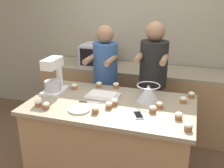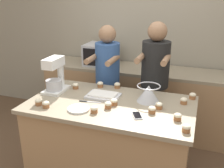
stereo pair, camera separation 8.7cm
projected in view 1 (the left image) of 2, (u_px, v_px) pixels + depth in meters
The scene contains 26 objects.
back_wall at pixel (144, 35), 3.86m from camera, with size 10.00×0.06×2.70m.
island_counter at pixel (111, 144), 2.72m from camera, with size 1.62×0.92×0.94m.
back_counter at pixel (137, 99), 3.85m from camera, with size 2.80×0.60×0.94m.
person_left at pixel (105, 85), 3.29m from camera, with size 0.32×0.49×1.59m.
person_right at pixel (152, 88), 3.12m from camera, with size 0.34×0.50×1.66m.
stand_mixer at pixel (54, 77), 2.77m from camera, with size 0.20×0.30×0.38m.
mixing_bowl at pixel (148, 92), 2.58m from camera, with size 0.23×0.23×0.17m.
baking_tray at pixel (103, 96), 2.69m from camera, with size 0.33×0.23×0.04m.
microwave_oven at pixel (98, 55), 3.80m from camera, with size 0.45×0.40×0.30m.
cell_phone at pixel (138, 115), 2.30m from camera, with size 0.13×0.16×0.01m.
small_plate at pixel (79, 109), 2.40m from camera, with size 0.21×0.21×0.02m.
knife at pixel (89, 102), 2.57m from camera, with size 0.22×0.05×0.01m.
cupcake_0 at pixel (179, 116), 2.23m from camera, with size 0.07×0.07×0.07m.
cupcake_1 at pixel (188, 127), 2.05m from camera, with size 0.07×0.07×0.07m.
cupcake_2 at pixel (38, 103), 2.48m from camera, with size 0.07×0.07×0.07m.
cupcake_3 at pixel (109, 105), 2.44m from camera, with size 0.07×0.07×0.07m.
cupcake_4 at pixel (115, 102), 2.50m from camera, with size 0.07×0.07×0.07m.
cupcake_5 at pixel (153, 109), 2.35m from camera, with size 0.07×0.07×0.07m.
cupcake_6 at pixel (46, 105), 2.43m from camera, with size 0.07×0.07×0.07m.
cupcake_7 at pixel (183, 100), 2.55m from camera, with size 0.07×0.07×0.07m.
cupcake_8 at pixel (192, 95), 2.67m from camera, with size 0.07×0.07×0.07m.
cupcake_9 at pixel (116, 85), 2.93m from camera, with size 0.07×0.07×0.07m.
cupcake_10 at pixel (99, 85), 2.95m from camera, with size 0.07×0.07×0.07m.
cupcake_11 at pixel (95, 110), 2.34m from camera, with size 0.07×0.07×0.07m.
cupcake_12 at pixel (159, 105), 2.44m from camera, with size 0.07×0.07×0.07m.
cupcake_13 at pixel (74, 86), 2.90m from camera, with size 0.07×0.07×0.07m.
Camera 1 is at (0.72, -2.23, 1.99)m, focal length 42.00 mm.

